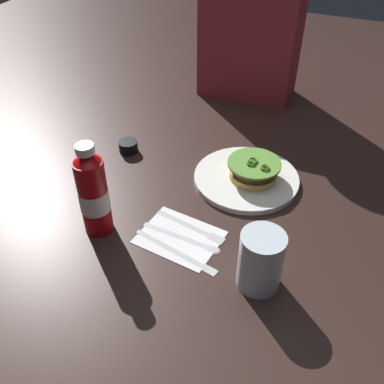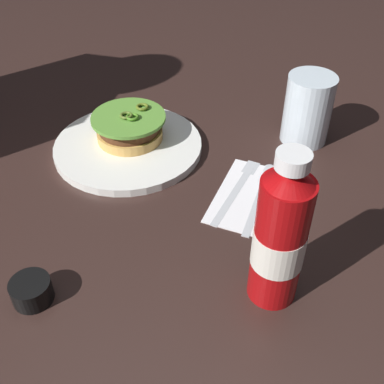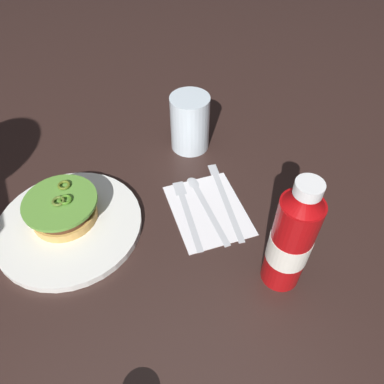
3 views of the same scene
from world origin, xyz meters
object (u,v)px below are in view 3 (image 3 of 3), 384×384
object	(u,v)px
dinner_plate	(70,225)
spoon_utensil	(202,198)
fork_utensil	(186,207)
ketchup_bottle	(291,241)
water_glass	(190,123)
burger_sandwich	(63,209)
butter_knife	(224,194)
napkin	(208,210)

from	to	relation	value
dinner_plate	spoon_utensil	distance (m)	0.26
dinner_plate	fork_utensil	distance (m)	0.22
ketchup_bottle	water_glass	size ratio (longest dim) A/B	1.75
ketchup_bottle	fork_utensil	size ratio (longest dim) A/B	1.25
burger_sandwich	dinner_plate	bearing A→B (deg)	-174.89
ketchup_bottle	fork_utensil	distance (m)	0.24
burger_sandwich	spoon_utensil	xyz separation A→B (m)	(-0.06, -0.25, -0.03)
burger_sandwich	butter_knife	world-z (taller)	burger_sandwich
butter_knife	ketchup_bottle	bearing A→B (deg)	179.40
dinner_plate	napkin	bearing A→B (deg)	-106.05
dinner_plate	spoon_utensil	xyz separation A→B (m)	(-0.04, -0.25, -0.00)
dinner_plate	fork_utensil	world-z (taller)	dinner_plate
fork_utensil	napkin	bearing A→B (deg)	-121.83
napkin	ketchup_bottle	bearing A→B (deg)	-166.17
napkin	fork_utensil	size ratio (longest dim) A/B	0.97
burger_sandwich	water_glass	distance (m)	0.32
napkin	dinner_plate	bearing A→B (deg)	73.95
ketchup_bottle	water_glass	world-z (taller)	ketchup_bottle
butter_knife	fork_utensil	bearing A→B (deg)	88.88
butter_knife	spoon_utensil	xyz separation A→B (m)	(0.01, 0.04, 0.00)
dinner_plate	butter_knife	xyz separation A→B (m)	(-0.05, -0.30, -0.00)
burger_sandwich	napkin	bearing A→B (deg)	-109.35
dinner_plate	fork_utensil	xyz separation A→B (m)	(-0.05, -0.21, -0.00)
dinner_plate	ketchup_bottle	xyz separation A→B (m)	(-0.25, -0.29, 0.09)
fork_utensil	spoon_utensil	bearing A→B (deg)	-80.87
spoon_utensil	napkin	bearing A→B (deg)	176.03
burger_sandwich	water_glass	xyz separation A→B (m)	(0.10, -0.30, 0.03)
burger_sandwich	napkin	world-z (taller)	burger_sandwich
ketchup_bottle	napkin	bearing A→B (deg)	13.83
dinner_plate	spoon_utensil	world-z (taller)	dinner_plate
ketchup_bottle	water_glass	xyz separation A→B (m)	(0.37, -0.01, -0.04)
spoon_utensil	butter_knife	bearing A→B (deg)	-100.15
burger_sandwich	napkin	distance (m)	0.27
ketchup_bottle	butter_knife	world-z (taller)	ketchup_bottle
ketchup_bottle	napkin	distance (m)	0.21
water_glass	spoon_utensil	size ratio (longest dim) A/B	0.68
burger_sandwich	butter_knife	size ratio (longest dim) A/B	0.64
dinner_plate	napkin	world-z (taller)	dinner_plate
water_glass	fork_utensil	bearing A→B (deg)	152.42
dinner_plate	water_glass	distance (m)	0.33
ketchup_bottle	burger_sandwich	bearing A→B (deg)	48.06
water_glass	butter_knife	xyz separation A→B (m)	(-0.17, 0.01, -0.06)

